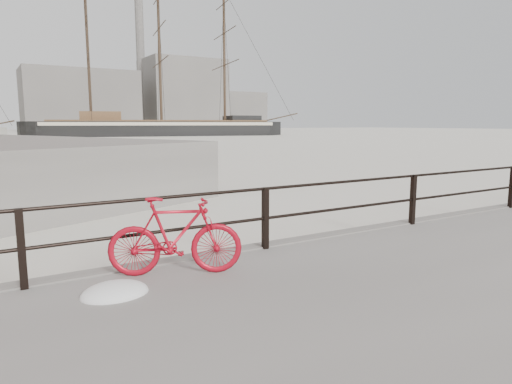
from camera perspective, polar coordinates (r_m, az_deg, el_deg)
ground at (r=9.90m, az=18.10°, el=-5.64°), size 400.00×400.00×0.00m
guardrail at (r=9.64m, az=19.01°, el=-0.90°), size 28.00×0.10×1.00m
bicycle at (r=6.16m, az=-10.03°, el=-5.44°), size 1.72×0.93×1.06m
barque_black at (r=90.37m, az=-11.66°, el=6.89°), size 58.23×28.39×31.87m
industrial_west at (r=148.88m, az=-21.08°, el=10.55°), size 32.00×18.00×18.00m
industrial_mid at (r=163.83m, az=-9.10°, el=11.82°), size 26.00×20.00×24.00m
industrial_east at (r=178.05m, az=-2.72°, el=10.04°), size 20.00×16.00×14.00m
smokestack at (r=164.98m, az=-14.20°, el=15.14°), size 2.80×2.80×44.00m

